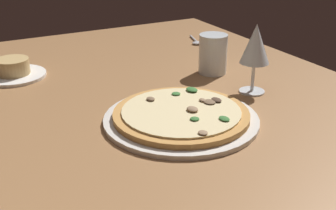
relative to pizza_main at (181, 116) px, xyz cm
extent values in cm
cube|color=#996B42|center=(5.42, 3.23, -3.20)|extent=(150.00, 110.00, 4.00)
cylinder|color=silver|center=(-0.01, 0.05, -0.70)|extent=(31.84, 31.84, 1.00)
cylinder|color=#C68C47|center=(-0.01, 0.05, 0.40)|extent=(27.93, 27.93, 1.20)
cylinder|color=beige|center=(-0.01, 0.05, 1.20)|extent=(24.37, 24.37, 0.40)
ellipsoid|color=#387033|center=(7.78, -3.10, 1.61)|extent=(1.97, 1.93, 0.41)
ellipsoid|color=#387033|center=(-5.22, 0.01, 1.62)|extent=(1.83, 1.82, 0.43)
ellipsoid|color=brown|center=(7.58, 3.18, 1.69)|extent=(2.13, 1.72, 0.57)
ellipsoid|color=#387033|center=(7.96, -7.25, 1.73)|extent=(3.08, 2.34, 0.66)
ellipsoid|color=#937556|center=(-1.37, -1.79, 1.77)|extent=(2.73, 2.16, 0.73)
ellipsoid|color=brown|center=(0.46, -7.08, 1.62)|extent=(2.82, 2.43, 0.44)
ellipsoid|color=#937556|center=(-10.97, 1.75, 1.62)|extent=(1.94, 1.81, 0.43)
ellipsoid|color=#937556|center=(1.83, -6.23, 1.67)|extent=(1.87, 1.32, 0.53)
ellipsoid|color=#387033|center=(-7.89, -5.06, 1.63)|extent=(2.57, 1.88, 0.45)
ellipsoid|color=#4C3828|center=(0.54, -8.88, 1.68)|extent=(2.71, 1.93, 0.55)
cylinder|color=white|center=(43.92, 25.09, -0.80)|extent=(16.50, 16.50, 0.80)
cylinder|color=tan|center=(43.92, 25.09, 1.62)|extent=(8.57, 8.57, 4.03)
cylinder|color=silver|center=(6.11, -22.86, -1.00)|extent=(6.06, 6.06, 0.40)
cylinder|color=silver|center=(6.11, -22.86, 2.67)|extent=(0.80, 0.80, 6.93)
cone|color=silver|center=(6.11, -22.86, 10.71)|extent=(6.86, 6.86, 9.14)
cone|color=#5B0F19|center=(6.11, -22.86, 8.56)|extent=(3.26, 3.26, 4.83)
cylinder|color=silver|center=(22.22, -22.18, 3.99)|extent=(7.43, 7.43, 10.38)
cylinder|color=silver|center=(22.22, -22.18, 2.24)|extent=(6.84, 6.84, 6.87)
ellipsoid|color=silver|center=(47.24, -33.26, -0.70)|extent=(3.79, 4.61, 1.00)
cylinder|color=silver|center=(51.90, -34.58, -0.85)|extent=(9.50, 3.33, 0.70)
camera|label=1|loc=(-72.07, 41.68, 38.87)|focal=48.07mm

